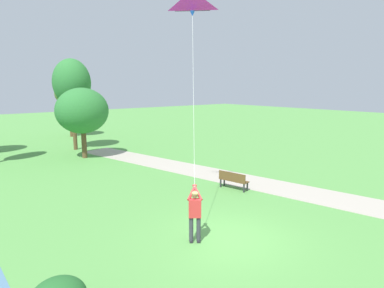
% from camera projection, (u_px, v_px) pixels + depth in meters
% --- Properties ---
extents(ground_plane, '(120.00, 120.00, 0.00)m').
position_uv_depth(ground_plane, '(227.00, 239.00, 11.02)').
color(ground_plane, '#569947').
extents(walkway_path, '(8.52, 31.86, 0.02)m').
position_uv_depth(walkway_path, '(286.00, 189.00, 16.36)').
color(walkway_path, '#ADA393').
rests_on(walkway_path, ground).
extents(person_kite_flyer, '(0.57, 0.61, 1.83)m').
position_uv_depth(person_kite_flyer, '(195.00, 211.00, 10.68)').
color(person_kite_flyer, '#232328').
rests_on(person_kite_flyer, ground).
extents(flying_kite, '(2.80, 3.39, 6.94)m').
position_uv_depth(flying_kite, '(192.00, 4.00, 13.13)').
color(flying_kite, '#E02D9E').
extents(park_bench_near_walkway, '(0.72, 1.56, 0.88)m').
position_uv_depth(park_bench_near_walkway, '(233.00, 179.00, 16.25)').
color(park_bench_near_walkway, brown).
rests_on(park_bench_near_walkway, ground).
extents(tree_treeline_left, '(3.64, 3.17, 4.90)m').
position_uv_depth(tree_treeline_left, '(82.00, 111.00, 22.95)').
color(tree_treeline_left, brown).
rests_on(tree_treeline_left, ground).
extents(tree_treeline_center, '(2.82, 3.17, 5.50)m').
position_uv_depth(tree_treeline_center, '(70.00, 94.00, 32.67)').
color(tree_treeline_center, brown).
rests_on(tree_treeline_center, ground).
extents(tree_horizon_far, '(2.84, 3.06, 7.09)m').
position_uv_depth(tree_horizon_far, '(72.00, 83.00, 25.66)').
color(tree_horizon_far, brown).
rests_on(tree_horizon_far, ground).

